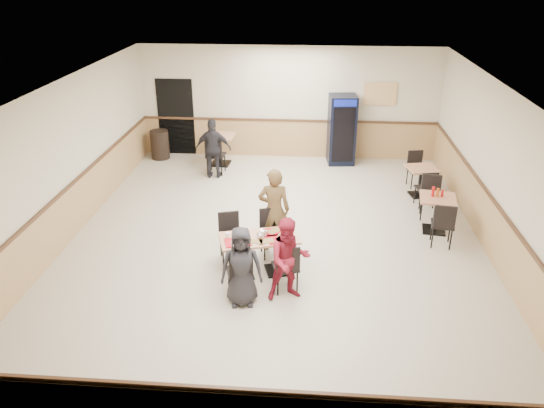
# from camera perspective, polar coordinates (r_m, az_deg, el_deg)

# --- Properties ---
(ground) EXTENTS (10.00, 10.00, 0.00)m
(ground) POSITION_cam_1_polar(r_m,az_deg,el_deg) (10.31, 0.31, -4.13)
(ground) COLOR beige
(ground) RESTS_ON ground
(room_shell) EXTENTS (10.00, 10.00, 10.00)m
(room_shell) POSITION_cam_1_polar(r_m,az_deg,el_deg) (12.41, 9.41, 3.64)
(room_shell) COLOR silver
(room_shell) RESTS_ON ground
(main_table) EXTENTS (1.46, 1.00, 0.71)m
(main_table) POSITION_cam_1_polar(r_m,az_deg,el_deg) (9.12, -1.38, -4.91)
(main_table) COLOR black
(main_table) RESTS_ON ground
(main_chairs) EXTENTS (1.56, 1.82, 0.90)m
(main_chairs) POSITION_cam_1_polar(r_m,az_deg,el_deg) (9.12, -1.67, -5.06)
(main_chairs) COLOR black
(main_chairs) RESTS_ON ground
(diner_woman_left) EXTENTS (0.70, 0.50, 1.33)m
(diner_woman_left) POSITION_cam_1_polar(r_m,az_deg,el_deg) (8.28, -3.31, -6.74)
(diner_woman_left) COLOR #232227
(diner_woman_left) RESTS_ON ground
(diner_woman_right) EXTENTS (0.81, 0.71, 1.41)m
(diner_woman_right) POSITION_cam_1_polar(r_m,az_deg,el_deg) (8.38, 1.84, -5.98)
(diner_woman_right) COLOR maroon
(diner_woman_right) RESTS_ON ground
(diner_man_opposite) EXTENTS (0.60, 0.41, 1.62)m
(diner_man_opposite) POSITION_cam_1_polar(r_m,az_deg,el_deg) (9.73, 0.22, -0.64)
(diner_man_opposite) COLOR brown
(diner_man_opposite) RESTS_ON ground
(lone_diner) EXTENTS (0.88, 0.37, 1.50)m
(lone_diner) POSITION_cam_1_polar(r_m,az_deg,el_deg) (13.22, -6.32, 5.93)
(lone_diner) COLOR #232227
(lone_diner) RESTS_ON ground
(tabletop_clutter) EXTENTS (1.19, 0.82, 0.12)m
(tabletop_clutter) POSITION_cam_1_polar(r_m,az_deg,el_deg) (8.95, -1.04, -3.60)
(tabletop_clutter) COLOR red
(tabletop_clutter) RESTS_ON main_table
(side_table_near) EXTENTS (0.78, 0.78, 0.74)m
(side_table_near) POSITION_cam_1_polar(r_m,az_deg,el_deg) (11.02, 17.28, -0.49)
(side_table_near) COLOR black
(side_table_near) RESTS_ON ground
(side_table_near_chair_south) EXTENTS (0.49, 0.49, 0.93)m
(side_table_near_chair_south) POSITION_cam_1_polar(r_m,az_deg,el_deg) (10.51, 17.89, -1.97)
(side_table_near_chair_south) COLOR black
(side_table_near_chair_south) RESTS_ON ground
(side_table_near_chair_north) EXTENTS (0.49, 0.49, 0.93)m
(side_table_near_chair_north) POSITION_cam_1_polar(r_m,az_deg,el_deg) (11.55, 16.70, 0.65)
(side_table_near_chair_north) COLOR black
(side_table_near_chair_north) RESTS_ON ground
(side_table_far) EXTENTS (0.76, 0.76, 0.69)m
(side_table_far) POSITION_cam_1_polar(r_m,az_deg,el_deg) (12.61, 15.73, 2.79)
(side_table_far) COLOR black
(side_table_far) RESTS_ON ground
(side_table_far_chair_south) EXTENTS (0.48, 0.48, 0.88)m
(side_table_far_chair_south) POSITION_cam_1_polar(r_m,az_deg,el_deg) (12.12, 16.17, 1.72)
(side_table_far_chair_south) COLOR black
(side_table_far_chair_south) RESTS_ON ground
(side_table_far_chair_north) EXTENTS (0.48, 0.48, 0.88)m
(side_table_far_chair_north) POSITION_cam_1_polar(r_m,az_deg,el_deg) (13.13, 15.31, 3.61)
(side_table_far_chair_north) COLOR black
(side_table_far_chair_north) RESTS_ON ground
(condiment_caddy) EXTENTS (0.23, 0.06, 0.20)m
(condiment_caddy) POSITION_cam_1_polar(r_m,az_deg,el_deg) (10.93, 17.29, 1.22)
(condiment_caddy) COLOR red
(condiment_caddy) RESTS_ON side_table_near
(back_table) EXTENTS (0.81, 0.81, 0.81)m
(back_table) POSITION_cam_1_polar(r_m,az_deg,el_deg) (14.14, -5.62, 6.33)
(back_table) COLOR black
(back_table) RESTS_ON ground
(back_table_chair_lone) EXTENTS (0.51, 0.51, 1.03)m
(back_table_chair_lone) POSITION_cam_1_polar(r_m,az_deg,el_deg) (13.54, -6.07, 5.36)
(back_table_chair_lone) COLOR black
(back_table_chair_lone) RESTS_ON ground
(pepsi_cooler) EXTENTS (0.76, 0.76, 1.83)m
(pepsi_cooler) POSITION_cam_1_polar(r_m,az_deg,el_deg) (14.21, 7.51, 7.93)
(pepsi_cooler) COLOR black
(pepsi_cooler) RESTS_ON ground
(trash_bin) EXTENTS (0.50, 0.50, 0.78)m
(trash_bin) POSITION_cam_1_polar(r_m,az_deg,el_deg) (14.90, -11.97, 6.27)
(trash_bin) COLOR black
(trash_bin) RESTS_ON ground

